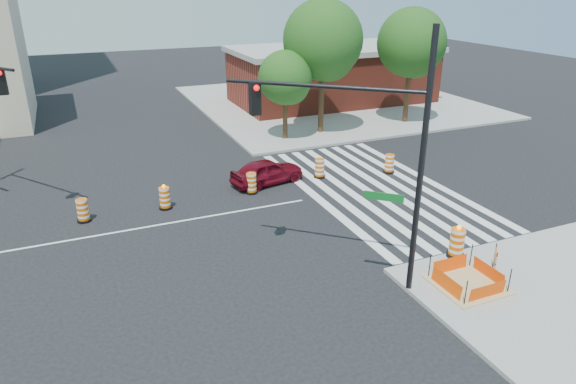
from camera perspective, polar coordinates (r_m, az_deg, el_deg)
name	(u,v)px	position (r m, az deg, el deg)	size (l,w,h in m)	color
ground	(152,226)	(22.54, -14.87, -3.69)	(120.00, 120.00, 0.00)	black
sidewalk_ne	(332,101)	(44.35, 4.87, 9.99)	(22.00, 22.00, 0.15)	gray
crosswalk_east	(374,188)	(26.07, 9.49, 0.46)	(6.75, 13.50, 0.01)	silver
lane_centerline	(152,226)	(22.54, -14.87, -3.68)	(14.00, 0.12, 0.01)	silver
excavation_pit	(467,283)	(18.56, 19.28, -9.51)	(2.20, 2.20, 0.90)	tan
brick_storefront	(332,75)	(43.92, 4.96, 12.85)	(16.50, 8.50, 4.60)	maroon
red_coupe	(267,171)	(26.10, -2.35, 2.30)	(1.53, 3.80, 1.30)	#630816
signal_pole_se	(365,139)	(16.00, 8.55, 5.89)	(4.88, 4.32, 8.43)	black
pit_drum	(457,244)	(19.96, 18.24, -5.46)	(0.66, 0.66, 1.30)	black
barricade	(495,259)	(19.44, 22.04, -6.88)	(0.56, 0.62, 0.94)	#DD5B04
tree_north_c	(286,81)	(32.64, -0.28, 12.26)	(3.39, 3.37, 5.72)	#382314
tree_north_d	(323,45)	(33.99, 3.92, 16.01)	(5.10, 5.10, 8.67)	#382314
tree_north_e	(412,47)	(37.60, 13.57, 15.43)	(4.72, 4.72, 8.02)	#382314
median_drum_2	(83,211)	(23.72, -21.83, -1.98)	(0.60, 0.60, 1.02)	black
median_drum_3	(165,199)	(23.90, -13.52, -0.71)	(0.60, 0.60, 1.18)	black
median_drum_4	(251,184)	(25.00, -4.08, 0.91)	(0.60, 0.60, 1.02)	black
median_drum_5	(320,169)	(26.99, 3.53, 2.59)	(0.60, 0.60, 1.02)	black
median_drum_6	(389,164)	(28.15, 11.20, 3.05)	(0.60, 0.60, 1.02)	black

